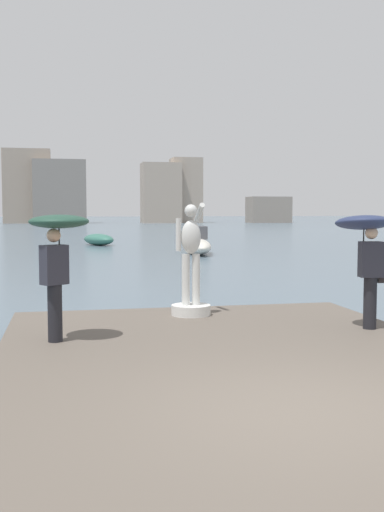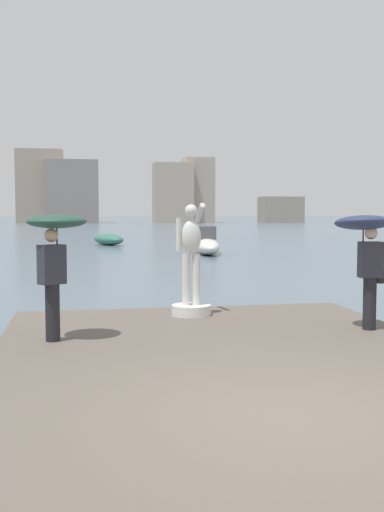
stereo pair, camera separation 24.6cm
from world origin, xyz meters
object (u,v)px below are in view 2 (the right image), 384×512
(onlooker_left, at_px, (55,244))
(boat_leftward, at_px, (207,244))
(boat_near, at_px, (108,239))
(onlooker_right, at_px, (366,241))
(statue_white_figure, at_px, (191,276))

(onlooker_left, relative_size, boat_leftward, 0.38)
(onlooker_left, bearing_deg, boat_near, 85.97)
(onlooker_right, xyz_separation_m, boat_leftward, (2.16, 23.45, -1.36))
(boat_near, bearing_deg, onlooker_left, -94.03)
(boat_leftward, bearing_deg, onlooker_right, -95.27)
(boat_near, xyz_separation_m, boat_leftward, (4.91, -9.76, 0.14))
(statue_white_figure, distance_m, boat_near, 31.31)
(boat_leftward, bearing_deg, statue_white_figure, -102.53)
(boat_near, relative_size, boat_leftward, 0.74)
(statue_white_figure, distance_m, boat_leftward, 22.07)
(statue_white_figure, height_order, onlooker_right, statue_white_figure)
(boat_near, distance_m, boat_leftward, 10.93)
(statue_white_figure, bearing_deg, boat_leftward, 77.47)
(boat_near, height_order, boat_leftward, boat_leftward)
(boat_leftward, bearing_deg, boat_near, 116.70)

